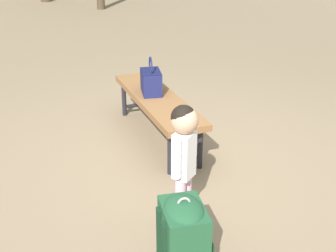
{
  "coord_description": "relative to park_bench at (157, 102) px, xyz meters",
  "views": [
    {
      "loc": [
        3.04,
        -1.29,
        1.93
      ],
      "look_at": [
        0.01,
        -0.15,
        0.45
      ],
      "focal_mm": 46.01,
      "sensor_mm": 36.0,
      "label": 1
    }
  ],
  "objects": [
    {
      "name": "child_standing",
      "position": [
        1.37,
        -0.29,
        0.21
      ],
      "size": [
        0.19,
        0.2,
        0.91
      ],
      "color": "#E5B2C6",
      "rests_on": "ground"
    },
    {
      "name": "handbag",
      "position": [
        -0.12,
        -0.02,
        0.18
      ],
      "size": [
        0.35,
        0.24,
        0.37
      ],
      "color": "#191E4C",
      "rests_on": "park_bench"
    },
    {
      "name": "park_bench",
      "position": [
        0.0,
        0.0,
        0.0
      ],
      "size": [
        1.61,
        0.43,
        0.45
      ],
      "color": "brown",
      "rests_on": "ground"
    },
    {
      "name": "ground_plane",
      "position": [
        0.68,
        0.01,
        -0.39
      ],
      "size": [
        40.0,
        40.0,
        0.0
      ],
      "primitive_type": "plane",
      "color": "#7F6B51",
      "rests_on": "ground"
    },
    {
      "name": "backpack_large",
      "position": [
        1.85,
        -0.48,
        -0.12
      ],
      "size": [
        0.36,
        0.32,
        0.56
      ],
      "color": "#1E4C2D",
      "rests_on": "ground"
    }
  ]
}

